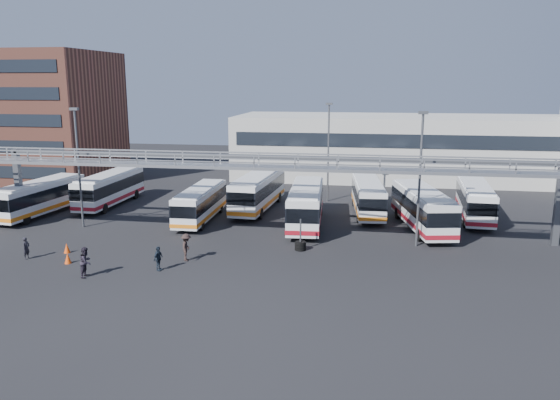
% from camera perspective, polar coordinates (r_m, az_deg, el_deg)
% --- Properties ---
extents(ground, '(140.00, 140.00, 0.00)m').
position_cam_1_polar(ground, '(37.28, -3.98, -7.05)').
color(ground, black).
rests_on(ground, ground).
extents(gantry, '(51.40, 5.15, 7.10)m').
position_cam_1_polar(gantry, '(41.48, -2.22, 2.82)').
color(gantry, gray).
rests_on(gantry, ground).
extents(apartment_building, '(18.00, 15.00, 16.00)m').
position_cam_1_polar(apartment_building, '(77.00, -24.12, 8.01)').
color(apartment_building, brown).
rests_on(apartment_building, ground).
extents(warehouse, '(42.00, 14.00, 8.00)m').
position_cam_1_polar(warehouse, '(72.76, 12.38, 5.44)').
color(warehouse, '#9E9E99').
rests_on(warehouse, ground).
extents(light_pole_left, '(0.70, 0.35, 10.21)m').
position_cam_1_polar(light_pole_left, '(49.14, -20.33, 3.81)').
color(light_pole_left, '#4C4F54').
rests_on(light_pole_left, ground).
extents(light_pole_mid, '(0.70, 0.35, 10.21)m').
position_cam_1_polar(light_pole_mid, '(41.88, 14.43, 2.84)').
color(light_pole_mid, '#4C4F54').
rests_on(light_pole_mid, ground).
extents(light_pole_back, '(0.70, 0.35, 10.21)m').
position_cam_1_polar(light_pole_back, '(56.74, 5.08, 5.56)').
color(light_pole_back, '#4C4F54').
rests_on(light_pole_back, ground).
extents(bus_0, '(3.50, 10.87, 3.24)m').
position_cam_1_polar(bus_0, '(55.71, -23.79, 0.34)').
color(bus_0, silver).
rests_on(bus_0, ground).
extents(bus_1, '(2.65, 10.88, 3.30)m').
position_cam_1_polar(bus_1, '(57.71, -17.36, 1.24)').
color(bus_1, silver).
rests_on(bus_1, ground).
extents(bus_3, '(2.49, 10.03, 3.03)m').
position_cam_1_polar(bus_3, '(49.50, -8.31, -0.26)').
color(bus_3, silver).
rests_on(bus_3, ground).
extents(bus_4, '(3.40, 11.73, 3.52)m').
position_cam_1_polar(bus_4, '(53.26, -2.30, 1.04)').
color(bus_4, silver).
rests_on(bus_4, ground).
extents(bus_5, '(3.40, 11.63, 3.49)m').
position_cam_1_polar(bus_5, '(47.37, 2.74, -0.40)').
color(bus_5, silver).
rests_on(bus_5, ground).
extents(bus_6, '(3.43, 10.75, 3.21)m').
position_cam_1_polar(bus_6, '(52.13, 9.18, 0.45)').
color(bus_6, silver).
rests_on(bus_6, ground).
extents(bus_7, '(4.76, 11.62, 3.44)m').
position_cam_1_polar(bus_7, '(47.67, 14.64, -0.74)').
color(bus_7, silver).
rests_on(bus_7, ground).
extents(bus_8, '(3.16, 10.87, 3.26)m').
position_cam_1_polar(bus_8, '(52.67, 19.71, 0.04)').
color(bus_8, silver).
rests_on(bus_8, ground).
extents(pedestrian_a, '(0.44, 0.62, 1.60)m').
position_cam_1_polar(pedestrian_a, '(42.63, -24.99, -4.58)').
color(pedestrian_a, black).
rests_on(pedestrian_a, ground).
extents(pedestrian_b, '(0.79, 0.99, 1.97)m').
position_cam_1_polar(pedestrian_b, '(37.37, -19.62, -6.11)').
color(pedestrian_b, black).
rests_on(pedestrian_b, ground).
extents(pedestrian_c, '(0.92, 1.36, 1.95)m').
position_cam_1_polar(pedestrian_c, '(38.83, -9.76, -4.89)').
color(pedestrian_c, black).
rests_on(pedestrian_c, ground).
extents(pedestrian_d, '(0.58, 1.03, 1.66)m').
position_cam_1_polar(pedestrian_d, '(37.25, -12.61, -5.99)').
color(pedestrian_d, '#1C2532').
rests_on(pedestrian_d, ground).
extents(cone_left, '(0.60, 0.60, 0.73)m').
position_cam_1_polar(cone_left, '(40.64, -21.30, -5.69)').
color(cone_left, '#E6470C').
rests_on(cone_left, ground).
extents(cone_right, '(0.59, 0.59, 0.72)m').
position_cam_1_polar(cone_right, '(43.10, -21.38, -4.70)').
color(cone_right, '#E6470C').
rests_on(cone_right, ground).
extents(tire_stack, '(0.84, 0.84, 2.40)m').
position_cam_1_polar(tire_stack, '(40.78, 2.15, -4.71)').
color(tire_stack, black).
rests_on(tire_stack, ground).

